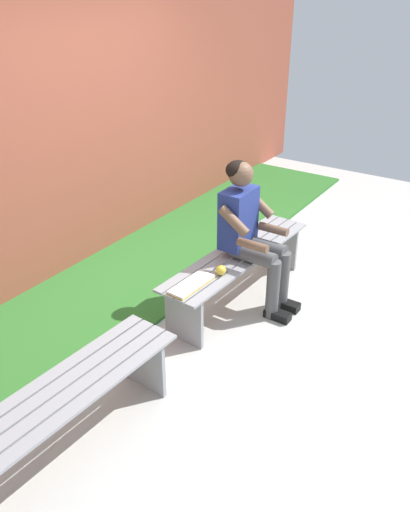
# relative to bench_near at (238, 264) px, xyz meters

# --- Properties ---
(ground_plane) EXTENTS (10.00, 7.00, 0.04)m
(ground_plane) POSITION_rel_bench_near_xyz_m (1.06, 1.00, -0.37)
(ground_plane) COLOR #B2B2AD
(grass_strip) EXTENTS (9.00, 2.18, 0.03)m
(grass_strip) POSITION_rel_bench_near_xyz_m (1.06, -1.44, -0.33)
(grass_strip) COLOR #2D6B28
(grass_strip) RESTS_ON ground
(brick_wall) EXTENTS (9.50, 0.24, 3.19)m
(brick_wall) POSITION_rel_bench_near_xyz_m (0.50, -1.74, 1.25)
(brick_wall) COLOR #9E4C38
(brick_wall) RESTS_ON ground
(bench_near) EXTENTS (1.77, 0.48, 0.46)m
(bench_near) POSITION_rel_bench_near_xyz_m (0.00, 0.00, 0.00)
(bench_near) COLOR gray
(bench_near) RESTS_ON ground
(bench_far) EXTENTS (1.86, 0.49, 0.46)m
(bench_far) POSITION_rel_bench_near_xyz_m (2.12, -0.00, 0.00)
(bench_far) COLOR gray
(bench_far) RESTS_ON ground
(person_seated) EXTENTS (0.50, 0.69, 1.26)m
(person_seated) POSITION_rel_bench_near_xyz_m (-0.01, 0.10, 0.35)
(person_seated) COLOR navy
(person_seated) RESTS_ON ground
(apple) EXTENTS (0.08, 0.08, 0.08)m
(apple) POSITION_rel_bench_near_xyz_m (0.39, 0.07, 0.15)
(apple) COLOR gold
(apple) RESTS_ON bench_near
(book_open) EXTENTS (0.42, 0.18, 0.02)m
(book_open) POSITION_rel_bench_near_xyz_m (0.66, -0.03, 0.12)
(book_open) COLOR white
(book_open) RESTS_ON bench_near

